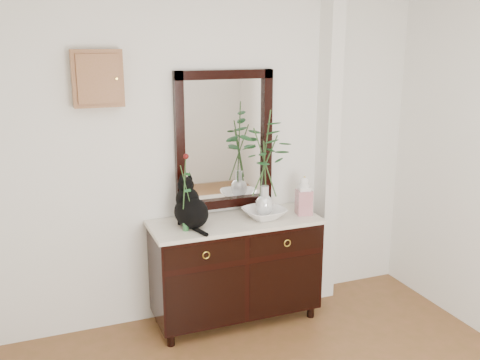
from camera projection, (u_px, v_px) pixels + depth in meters
name	position (u px, v px, depth m)	size (l,w,h in m)	color
wall_back	(212.00, 152.00, 4.22)	(3.60, 0.04, 2.70)	white
pilaster	(328.00, 146.00, 4.50)	(0.12, 0.20, 2.70)	white
sideboard	(235.00, 265.00, 4.25)	(1.33, 0.52, 0.82)	black
wall_mirror	(225.00, 141.00, 4.22)	(0.80, 0.06, 1.10)	black
key_cabinet	(98.00, 78.00, 3.74)	(0.35, 0.10, 0.40)	brown
cat	(191.00, 203.00, 3.97)	(0.27, 0.33, 0.38)	black
lotus_bowl	(264.00, 213.00, 4.20)	(0.33, 0.33, 0.08)	white
vase_branches	(265.00, 163.00, 4.10)	(0.40, 0.40, 0.85)	silver
bud_vase_rose	(185.00, 192.00, 3.86)	(0.07, 0.07, 0.59)	#2D6934
ginger_jar	(304.00, 195.00, 4.27)	(0.12, 0.12, 0.32)	silver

